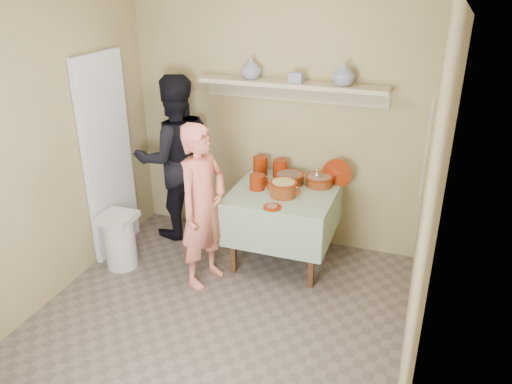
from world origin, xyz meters
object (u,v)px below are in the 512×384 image
at_px(person_cook, 203,206).
at_px(serving_table, 284,201).
at_px(cazuela_rice, 283,188).
at_px(person_helper, 176,158).
at_px(trash_bin, 120,240).

xyz_separation_m(person_cook, serving_table, (0.58, 0.59, -0.12)).
bearing_deg(cazuela_rice, serving_table, 101.14).
bearing_deg(person_cook, cazuela_rice, -38.54).
relative_size(person_helper, trash_bin, 3.13).
bearing_deg(cazuela_rice, trash_bin, -160.98).
height_order(cazuela_rice, trash_bin, cazuela_rice).
bearing_deg(serving_table, person_cook, -134.66).
height_order(serving_table, cazuela_rice, cazuela_rice).
height_order(person_helper, trash_bin, person_helper).
bearing_deg(serving_table, person_helper, 172.32).
relative_size(person_cook, serving_table, 1.57).
xyz_separation_m(person_helper, cazuela_rice, (1.27, -0.30, -0.03)).
relative_size(serving_table, cazuela_rice, 2.95).
bearing_deg(person_helper, cazuela_rice, 125.80).
relative_size(serving_table, trash_bin, 1.74).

